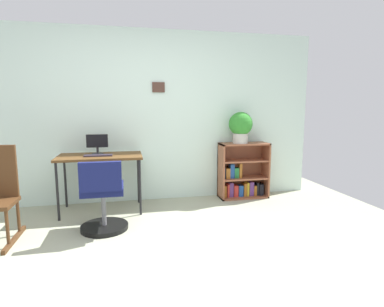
{
  "coord_description": "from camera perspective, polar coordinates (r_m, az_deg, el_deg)",
  "views": [
    {
      "loc": [
        -0.2,
        -2.39,
        1.36
      ],
      "look_at": [
        0.58,
        1.23,
        0.8
      ],
      "focal_mm": 29.17,
      "sensor_mm": 36.0,
      "label": 1
    }
  ],
  "objects": [
    {
      "name": "ground_plane",
      "position": [
        2.75,
        -6.86,
        -21.04
      ],
      "size": [
        6.24,
        6.24,
        0.0
      ],
      "primitive_type": "plane",
      "color": "#9EA288"
    },
    {
      "name": "bookshelf_low",
      "position": [
        4.76,
        9.08,
        -3.61
      ],
      "size": [
        0.73,
        0.3,
        0.82
      ],
      "color": "brown",
      "rests_on": "ground_plane"
    },
    {
      "name": "potted_plant_on_shelf",
      "position": [
        4.6,
        8.88,
        4.99
      ],
      "size": [
        0.35,
        0.35,
        0.46
      ],
      "color": "#B7B2A8",
      "rests_on": "bookshelf_low"
    },
    {
      "name": "monitor",
      "position": [
        4.26,
        -16.93,
        1.71
      ],
      "size": [
        0.27,
        0.15,
        0.26
      ],
      "color": "#262628",
      "rests_on": "desk"
    },
    {
      "name": "wall_back",
      "position": [
        4.54,
        -9.69,
        6.62
      ],
      "size": [
        5.2,
        0.12,
        2.42
      ],
      "color": "silver",
      "rests_on": "ground_plane"
    },
    {
      "name": "office_chair",
      "position": [
        3.55,
        -15.96,
        -8.24
      ],
      "size": [
        0.52,
        0.55,
        0.81
      ],
      "color": "black",
      "rests_on": "ground_plane"
    },
    {
      "name": "desk",
      "position": [
        4.18,
        -16.42,
        -1.11
      ],
      "size": [
        1.05,
        0.6,
        0.74
      ],
      "color": "brown",
      "rests_on": "ground_plane"
    },
    {
      "name": "keyboard",
      "position": [
        4.1,
        -16.75,
        -0.34
      ],
      "size": [
        0.35,
        0.11,
        0.02
      ],
      "primitive_type": "cube",
      "color": "#2C2632",
      "rests_on": "desk"
    }
  ]
}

